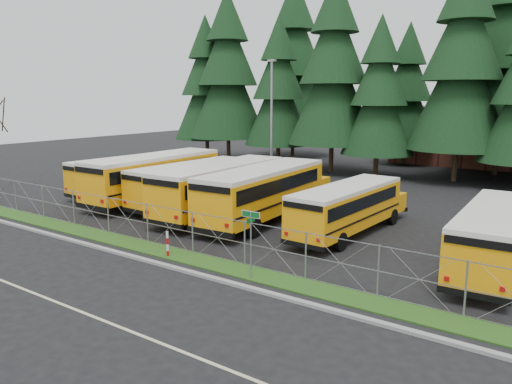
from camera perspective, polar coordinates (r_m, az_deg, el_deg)
ground at (r=23.74m, az=-3.77°, el=-6.80°), size 120.00×120.00×0.00m
curb at (r=21.53m, az=-9.00°, el=-8.65°), size 50.00×0.25×0.12m
grass_verge at (r=22.51m, az=-6.51°, el=-7.79°), size 50.00×1.40×0.06m
road_lane_line at (r=18.61m, az=-19.76°, el=-12.59°), size 50.00×0.12×0.01m
chainlink_fence at (r=22.72m, az=-5.39°, el=-5.02°), size 44.00×0.10×2.00m
brick_building at (r=58.32m, az=26.96°, el=5.64°), size 22.00×10.00×6.00m
bus_0 at (r=38.35m, az=-14.04°, el=1.86°), size 3.12×10.60×2.74m
bus_1 at (r=35.13m, az=-11.05°, el=1.59°), size 3.10×12.44×3.25m
bus_2 at (r=33.27m, az=-6.97°, el=0.85°), size 2.95×11.01×2.86m
bus_3 at (r=30.67m, az=-3.58°, el=0.34°), size 3.24×12.18×3.17m
bus_4 at (r=29.09m, az=1.25°, el=-0.23°), size 3.56×12.24×3.17m
bus_6 at (r=26.75m, az=10.66°, el=-1.99°), size 2.85×10.20×2.65m
bus_east at (r=23.22m, az=25.62°, el=-4.81°), size 2.89×10.45×2.71m
street_sign at (r=19.63m, az=-0.60°, el=-4.41°), size 0.84×0.55×2.81m
striped_bollard at (r=23.10m, az=-10.08°, el=-5.90°), size 0.11×0.11×1.20m
light_standard at (r=42.31m, az=1.79°, el=8.63°), size 0.70×0.35×10.14m
conifer_0 at (r=57.46m, az=-5.71°, el=11.69°), size 7.22×7.22×15.98m
conifer_1 at (r=55.01m, az=-3.24°, el=12.99°), size 8.29×8.29×18.33m
conifer_2 at (r=51.47m, az=2.61°, el=11.36°), size 6.85×6.85×15.15m
conifer_3 at (r=48.12m, az=8.85°, el=13.14°), size 8.27×8.27×18.29m
conifer_4 at (r=45.51m, az=13.87°, el=10.44°), size 6.37×6.37×14.10m
conifer_5 at (r=45.46m, az=22.47°, el=12.81°), size 8.43×8.43×18.65m
conifer_10 at (r=60.72m, az=4.32°, el=13.97°), size 9.42×9.42×20.83m
conifer_11 at (r=55.44m, az=16.89°, el=10.65°), size 6.65×6.65×14.70m
conifer_12 at (r=50.83m, az=26.57°, el=13.51°), size 9.46×9.46×20.92m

